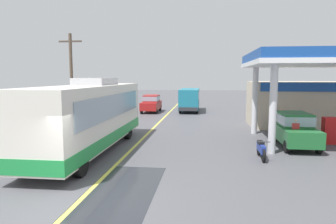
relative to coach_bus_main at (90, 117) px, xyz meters
name	(u,v)px	position (x,y,z in m)	size (l,w,h in m)	color
ground	(165,117)	(1.99, 13.90, -1.72)	(120.00, 120.00, 0.00)	#4C4C51
lane_divider_stripe	(157,125)	(1.99, 8.90, -1.72)	(0.16, 50.00, 0.01)	#D8CC4C
wet_puddle_patch	(120,192)	(3.03, -5.26, -1.72)	(2.28, 5.62, 0.01)	#26282D
coach_bus_main	(90,117)	(0.00, 0.00, 0.00)	(2.60, 11.04, 3.69)	silver
gas_station_roadside	(307,93)	(12.71, 7.49, 0.91)	(9.10, 11.95, 5.10)	#194799
car_at_pump	(294,128)	(10.54, 2.39, -0.71)	(1.70, 4.20, 1.82)	#1E602D
minibus_opposing_lane	(190,98)	(4.08, 18.80, -0.25)	(2.04, 6.13, 2.44)	teal
motorcycle_parked_forecourt	(261,149)	(8.33, -0.44, -1.28)	(0.55, 1.80, 0.92)	black
pedestrian_near_pump	(282,119)	(10.87, 6.37, -0.79)	(0.55, 0.22, 1.66)	#33333F
pedestrian_by_shop	(295,132)	(10.32, 1.42, -0.79)	(0.55, 0.22, 1.66)	#33333F
car_trailing_behind_bus	(151,103)	(0.04, 17.55, -0.71)	(1.70, 4.20, 1.82)	maroon
utility_pole_roadside	(71,78)	(-4.55, 8.08, 1.98)	(1.80, 0.24, 7.05)	brown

